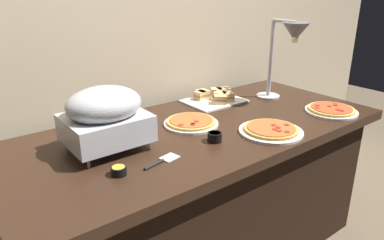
{
  "coord_description": "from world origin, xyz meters",
  "views": [
    {
      "loc": [
        -1.03,
        -1.27,
        1.42
      ],
      "look_at": [
        -0.05,
        0.0,
        0.81
      ],
      "focal_mm": 33.91,
      "sensor_mm": 36.0,
      "label": 1
    }
  ],
  "objects_px": {
    "pizza_plate_front": "(191,122)",
    "heat_lamp": "(290,40)",
    "sandwich_platter": "(215,97)",
    "sauce_cup_near": "(119,170)",
    "chafing_dish": "(105,115)",
    "sauce_cup_far": "(215,137)",
    "pizza_plate_raised_stand": "(331,110)",
    "serving_spatula": "(162,161)",
    "pizza_plate_center": "(271,130)"
  },
  "relations": [
    {
      "from": "heat_lamp",
      "to": "pizza_plate_center",
      "type": "xyz_separation_m",
      "value": [
        -0.42,
        -0.26,
        -0.35
      ]
    },
    {
      "from": "sandwich_platter",
      "to": "sauce_cup_near",
      "type": "relative_size",
      "value": 5.66
    },
    {
      "from": "pizza_plate_center",
      "to": "sauce_cup_near",
      "type": "distance_m",
      "value": 0.75
    },
    {
      "from": "chafing_dish",
      "to": "sauce_cup_near",
      "type": "height_order",
      "value": "chafing_dish"
    },
    {
      "from": "pizza_plate_front",
      "to": "sandwich_platter",
      "type": "xyz_separation_m",
      "value": [
        0.35,
        0.22,
        0.01
      ]
    },
    {
      "from": "pizza_plate_center",
      "to": "pizza_plate_raised_stand",
      "type": "xyz_separation_m",
      "value": [
        0.48,
        -0.01,
        0.0
      ]
    },
    {
      "from": "sandwich_platter",
      "to": "pizza_plate_raised_stand",
      "type": "bearing_deg",
      "value": -55.42
    },
    {
      "from": "sauce_cup_near",
      "to": "sauce_cup_far",
      "type": "xyz_separation_m",
      "value": [
        0.47,
        0.01,
        0.0
      ]
    },
    {
      "from": "pizza_plate_front",
      "to": "pizza_plate_raised_stand",
      "type": "relative_size",
      "value": 0.98
    },
    {
      "from": "pizza_plate_raised_stand",
      "to": "sandwich_platter",
      "type": "xyz_separation_m",
      "value": [
        -0.37,
        0.53,
        0.01
      ]
    },
    {
      "from": "heat_lamp",
      "to": "pizza_plate_center",
      "type": "bearing_deg",
      "value": -148.28
    },
    {
      "from": "chafing_dish",
      "to": "serving_spatula",
      "type": "height_order",
      "value": "chafing_dish"
    },
    {
      "from": "pizza_plate_center",
      "to": "chafing_dish",
      "type": "bearing_deg",
      "value": 155.7
    },
    {
      "from": "sauce_cup_far",
      "to": "serving_spatula",
      "type": "distance_m",
      "value": 0.29
    },
    {
      "from": "chafing_dish",
      "to": "serving_spatula",
      "type": "distance_m",
      "value": 0.31
    },
    {
      "from": "sauce_cup_near",
      "to": "sauce_cup_far",
      "type": "bearing_deg",
      "value": 1.32
    },
    {
      "from": "pizza_plate_front",
      "to": "pizza_plate_center",
      "type": "bearing_deg",
      "value": -52.54
    },
    {
      "from": "serving_spatula",
      "to": "sauce_cup_far",
      "type": "bearing_deg",
      "value": 4.31
    },
    {
      "from": "pizza_plate_front",
      "to": "sauce_cup_near",
      "type": "height_order",
      "value": "sauce_cup_near"
    },
    {
      "from": "pizza_plate_front",
      "to": "sandwich_platter",
      "type": "relative_size",
      "value": 0.81
    },
    {
      "from": "chafing_dish",
      "to": "sauce_cup_far",
      "type": "distance_m",
      "value": 0.48
    },
    {
      "from": "heat_lamp",
      "to": "pizza_plate_raised_stand",
      "type": "height_order",
      "value": "heat_lamp"
    },
    {
      "from": "chafing_dish",
      "to": "sandwich_platter",
      "type": "bearing_deg",
      "value": 15.3
    },
    {
      "from": "pizza_plate_front",
      "to": "heat_lamp",
      "type": "bearing_deg",
      "value": -3.94
    },
    {
      "from": "sauce_cup_near",
      "to": "sauce_cup_far",
      "type": "distance_m",
      "value": 0.47
    },
    {
      "from": "sandwich_platter",
      "to": "sauce_cup_near",
      "type": "bearing_deg",
      "value": -152.42
    },
    {
      "from": "pizza_plate_center",
      "to": "sauce_cup_near",
      "type": "bearing_deg",
      "value": 174.22
    },
    {
      "from": "pizza_plate_front",
      "to": "sauce_cup_far",
      "type": "bearing_deg",
      "value": -99.82
    },
    {
      "from": "pizza_plate_center",
      "to": "pizza_plate_raised_stand",
      "type": "height_order",
      "value": "same"
    },
    {
      "from": "pizza_plate_center",
      "to": "serving_spatula",
      "type": "relative_size",
      "value": 1.72
    },
    {
      "from": "pizza_plate_raised_stand",
      "to": "sauce_cup_near",
      "type": "relative_size",
      "value": 4.69
    },
    {
      "from": "heat_lamp",
      "to": "pizza_plate_raised_stand",
      "type": "xyz_separation_m",
      "value": [
        0.06,
        -0.27,
        -0.35
      ]
    },
    {
      "from": "pizza_plate_raised_stand",
      "to": "pizza_plate_front",
      "type": "bearing_deg",
      "value": 156.12
    },
    {
      "from": "pizza_plate_front",
      "to": "sauce_cup_near",
      "type": "relative_size",
      "value": 4.6
    },
    {
      "from": "chafing_dish",
      "to": "pizza_plate_raised_stand",
      "type": "distance_m",
      "value": 1.21
    },
    {
      "from": "heat_lamp",
      "to": "sauce_cup_far",
      "type": "height_order",
      "value": "heat_lamp"
    },
    {
      "from": "pizza_plate_raised_stand",
      "to": "sauce_cup_far",
      "type": "height_order",
      "value": "sauce_cup_far"
    },
    {
      "from": "heat_lamp",
      "to": "pizza_plate_center",
      "type": "relative_size",
      "value": 1.57
    },
    {
      "from": "pizza_plate_raised_stand",
      "to": "sandwich_platter",
      "type": "height_order",
      "value": "sandwich_platter"
    },
    {
      "from": "pizza_plate_raised_stand",
      "to": "sandwich_platter",
      "type": "bearing_deg",
      "value": 124.58
    },
    {
      "from": "chafing_dish",
      "to": "heat_lamp",
      "type": "bearing_deg",
      "value": -2.35
    },
    {
      "from": "chafing_dish",
      "to": "sauce_cup_far",
      "type": "xyz_separation_m",
      "value": [
        0.41,
        -0.22,
        -0.13
      ]
    },
    {
      "from": "sauce_cup_near",
      "to": "pizza_plate_raised_stand",
      "type": "bearing_deg",
      "value": -3.96
    },
    {
      "from": "pizza_plate_raised_stand",
      "to": "sauce_cup_far",
      "type": "xyz_separation_m",
      "value": [
        -0.75,
        0.1,
        0.01
      ]
    },
    {
      "from": "heat_lamp",
      "to": "serving_spatula",
      "type": "xyz_separation_m",
      "value": [
        -0.99,
        -0.2,
        -0.36
      ]
    },
    {
      "from": "serving_spatula",
      "to": "sauce_cup_near",
      "type": "bearing_deg",
      "value": 176.57
    },
    {
      "from": "pizza_plate_front",
      "to": "sauce_cup_far",
      "type": "distance_m",
      "value": 0.22
    },
    {
      "from": "heat_lamp",
      "to": "pizza_plate_center",
      "type": "height_order",
      "value": "heat_lamp"
    },
    {
      "from": "heat_lamp",
      "to": "chafing_dish",
      "type": "bearing_deg",
      "value": 177.65
    },
    {
      "from": "heat_lamp",
      "to": "sauce_cup_near",
      "type": "bearing_deg",
      "value": -170.95
    }
  ]
}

